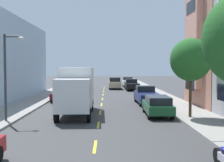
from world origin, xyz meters
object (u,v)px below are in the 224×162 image
Objects in this scene: moving_champagne_sedan at (115,83)px; parked_pickup_navy at (147,95)px; delivery_box_truck at (77,88)px; parked_pickup_white at (128,82)px; parked_wagon_forest at (157,105)px; street_tree_second at (191,60)px; parked_pickup_black at (132,85)px; street_lamp at (8,70)px; parked_hatchback_teal at (78,85)px; parked_sedan_charcoal at (83,81)px; parked_wagon_burgundy at (62,93)px.

parked_pickup_navy is at bearing -82.27° from moving_champagne_sedan.
moving_champagne_sedan is (3.61, 25.83, -1.03)m from delivery_box_truck.
parked_wagon_forest is at bearing -90.25° from parked_pickup_white.
street_tree_second reaches higher than moving_champagne_sedan.
street_tree_second is 1.04× the size of parked_pickup_black.
parked_pickup_navy is (10.38, 9.61, -2.65)m from street_lamp.
street_tree_second is 29.71m from parked_hatchback_teal.
street_tree_second is at bearing -77.03° from parked_pickup_navy.
parked_sedan_charcoal is 1.13× the size of parked_hatchback_teal.
street_lamp is 5.53m from delivery_box_truck.
street_lamp reaches higher than moving_champagne_sedan.
street_lamp is at bearing -106.49° from parked_pickup_white.
parked_wagon_forest is at bearing -77.45° from parked_sedan_charcoal.
parked_wagon_forest is (8.78, -39.46, 0.05)m from parked_sedan_charcoal.
delivery_box_truck is 24.11m from parked_pickup_black.
street_tree_second is 1.15× the size of moving_champagne_sedan.
street_lamp is 1.24× the size of parked_sedan_charcoal.
parked_hatchback_teal is 0.75× the size of parked_pickup_navy.
street_lamp is 42.06m from parked_sedan_charcoal.
parked_sedan_charcoal is 29.56m from parked_wagon_burgundy.
parked_hatchback_teal is (-2.45, 25.33, -1.26)m from delivery_box_truck.
street_tree_second is 1.03× the size of parked_pickup_navy.
street_tree_second is 15.89m from parked_wagon_burgundy.
moving_champagne_sedan is (-2.51, 26.73, 0.18)m from parked_wagon_forest.
street_tree_second is 4.16m from parked_wagon_forest.
street_lamp is at bearing -104.80° from moving_champagne_sedan.
parked_pickup_white is 1.12× the size of parked_wagon_forest.
parked_wagon_forest is (-2.09, 1.30, -3.35)m from street_tree_second.
parked_pickup_black reaches higher than parked_sedan_charcoal.
parked_pickup_navy is at bearing -89.88° from parked_pickup_black.
parked_pickup_navy is (8.72, -19.12, 0.07)m from parked_hatchback_teal.
delivery_box_truck is 9.43m from parked_wagon_burgundy.
street_lamp is at bearing -97.17° from parked_wagon_burgundy.
parked_wagon_burgundy is (-8.82, -22.66, -0.02)m from parked_pickup_white.
street_lamp reaches higher than parked_wagon_forest.
parked_wagon_forest is 26.85m from moving_champagne_sedan.
delivery_box_truck is at bearing -74.13° from parked_wagon_burgundy.
parked_pickup_navy is 7.12m from parked_wagon_forest.
parked_hatchback_teal is 21.01m from parked_pickup_navy.
parked_pickup_black is 1.12× the size of parked_wagon_forest.
delivery_box_truck is at bearing 39.51° from street_lamp.
parked_sedan_charcoal is (-8.93, 6.90, -0.08)m from parked_pickup_white.
street_lamp reaches higher than parked_hatchback_teal.
street_lamp reaches higher than parked_pickup_navy.
parked_hatchback_teal is at bearing 89.62° from parked_wagon_burgundy.
parked_wagon_burgundy is 0.99× the size of moving_champagne_sedan.
parked_pickup_white is at bearing 73.51° from street_lamp.
moving_champagne_sedan is (7.72, 29.22, -2.49)m from street_lamp.
parked_wagon_burgundy is at bearing -110.11° from moving_champagne_sedan.
street_lamp is 1.40× the size of parked_hatchback_teal.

